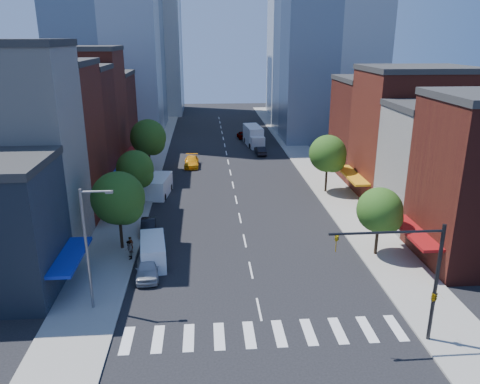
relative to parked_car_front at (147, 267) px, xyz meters
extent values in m
plane|color=black|center=(8.58, -5.69, -0.78)|extent=(220.00, 220.00, 0.00)
cube|color=gray|center=(-3.92, 34.31, -0.71)|extent=(5.00, 120.00, 0.15)
cube|color=gray|center=(21.08, 34.31, -0.71)|extent=(5.00, 120.00, 0.15)
cube|color=silver|center=(8.58, -8.69, -0.78)|extent=(19.00, 3.00, 0.01)
cube|color=#B7B2A9|center=(-12.42, 6.31, 8.22)|extent=(12.00, 8.00, 18.00)
cube|color=maroon|center=(-12.42, 14.81, 7.22)|extent=(12.00, 9.00, 16.00)
cube|color=#4B1812|center=(-12.42, 23.31, 6.72)|extent=(12.00, 8.00, 15.00)
cube|color=maroon|center=(-12.42, 31.81, 7.72)|extent=(12.00, 9.00, 17.00)
cube|color=#4B1812|center=(-12.42, 41.31, 5.72)|extent=(12.00, 10.00, 13.00)
cube|color=#B7B2A9|center=(29.58, 9.31, 5.22)|extent=(12.00, 8.00, 12.00)
cube|color=maroon|center=(29.58, 18.31, 6.72)|extent=(12.00, 10.00, 15.00)
cube|color=#4B1812|center=(29.58, 28.31, 5.72)|extent=(12.00, 10.00, 13.00)
cylinder|color=black|center=(19.08, -10.19, 3.37)|extent=(0.24, 0.24, 8.00)
cylinder|color=black|center=(15.58, -10.19, 6.97)|extent=(7.00, 0.16, 0.16)
imported|color=gold|center=(12.58, -10.19, 6.37)|extent=(0.22, 0.18, 1.10)
imported|color=gold|center=(19.08, -10.19, 2.57)|extent=(0.48, 2.24, 0.90)
cylinder|color=slate|center=(-3.42, -4.69, 3.87)|extent=(0.20, 0.20, 9.00)
cylinder|color=slate|center=(-2.42, -4.69, 8.17)|extent=(2.00, 0.14, 0.14)
cube|color=slate|center=(-1.52, -4.69, 8.12)|extent=(0.50, 0.25, 0.18)
cylinder|color=black|center=(-2.92, 5.31, 1.33)|extent=(0.28, 0.28, 3.92)
sphere|color=#254D16|center=(-2.92, 5.31, 4.27)|extent=(4.80, 4.80, 4.80)
sphere|color=#254D16|center=(-2.32, 5.01, 3.57)|extent=(3.36, 3.36, 3.36)
cylinder|color=black|center=(-2.92, 16.31, 1.19)|extent=(0.28, 0.28, 3.64)
sphere|color=#254D16|center=(-2.92, 16.31, 3.92)|extent=(4.20, 4.20, 4.20)
sphere|color=#254D16|center=(-2.32, 16.01, 3.27)|extent=(2.94, 2.94, 2.94)
cylinder|color=black|center=(-2.92, 30.31, 1.47)|extent=(0.28, 0.28, 4.20)
sphere|color=#254D16|center=(-2.92, 30.31, 4.62)|extent=(5.00, 5.00, 5.00)
sphere|color=#254D16|center=(-2.32, 30.01, 3.87)|extent=(3.50, 3.50, 3.50)
cylinder|color=black|center=(20.08, 2.31, 1.05)|extent=(0.28, 0.28, 3.36)
sphere|color=#254D16|center=(20.08, 2.31, 3.57)|extent=(4.00, 4.00, 4.00)
sphere|color=#254D16|center=(20.68, 2.01, 2.97)|extent=(2.80, 2.80, 2.80)
cylinder|color=black|center=(20.08, 20.31, 1.33)|extent=(0.28, 0.28, 3.92)
sphere|color=#254D16|center=(20.08, 20.31, 4.27)|extent=(4.60, 4.60, 4.60)
sphere|color=#254D16|center=(20.68, 20.01, 3.57)|extent=(3.22, 3.22, 3.22)
imported|color=#B0B1B5|center=(0.00, 0.00, 0.00)|extent=(2.21, 4.73, 1.57)
imported|color=black|center=(-0.92, 9.07, -0.12)|extent=(1.66, 4.12, 1.33)
imported|color=#999999|center=(-0.92, 23.72, -0.09)|extent=(2.52, 5.11, 1.39)
imported|color=black|center=(-0.92, 22.75, 0.01)|extent=(2.29, 5.51, 1.59)
cube|color=white|center=(0.25, 2.38, 0.29)|extent=(2.65, 5.31, 2.14)
cube|color=black|center=(0.48, 0.46, 0.59)|extent=(2.00, 1.24, 0.92)
cylinder|color=black|center=(-0.45, 0.55, -0.43)|extent=(0.35, 0.80, 0.78)
cylinder|color=black|center=(1.37, 0.77, -0.43)|extent=(0.35, 0.80, 0.78)
cylinder|color=black|center=(-0.88, 3.99, -0.43)|extent=(0.35, 0.80, 0.78)
cylinder|color=black|center=(0.95, 4.22, -0.43)|extent=(0.35, 0.80, 0.78)
cube|color=white|center=(-0.79, 20.87, 0.39)|extent=(2.97, 5.84, 2.35)
cube|color=black|center=(-1.07, 18.76, 0.72)|extent=(2.20, 1.39, 1.01)
cylinder|color=black|center=(-2.04, 19.12, -0.39)|extent=(0.39, 0.88, 0.85)
cylinder|color=black|center=(-0.05, 18.85, -0.39)|extent=(0.39, 0.88, 0.85)
cylinder|color=black|center=(-1.53, 22.89, -0.39)|extent=(0.39, 0.88, 0.85)
cylinder|color=black|center=(0.47, 22.61, -0.39)|extent=(0.39, 0.88, 0.85)
imported|color=#F9A30D|center=(2.90, 34.03, -0.02)|extent=(2.18, 5.25, 1.52)
imported|color=black|center=(14.18, 40.76, -0.09)|extent=(1.73, 4.28, 1.38)
imported|color=#999999|center=(12.23, 54.14, -0.08)|extent=(1.99, 4.25, 1.41)
cube|color=silver|center=(13.78, 48.61, 0.91)|extent=(3.17, 7.09, 3.39)
cube|color=silver|center=(14.16, 44.61, 0.38)|extent=(2.50, 2.11, 2.12)
cylinder|color=black|center=(12.92, 45.34, -0.31)|extent=(0.40, 0.98, 0.95)
cylinder|color=black|center=(15.24, 45.56, -0.31)|extent=(0.40, 0.98, 0.95)
cylinder|color=black|center=(12.48, 50.08, -0.31)|extent=(0.40, 0.98, 0.95)
cylinder|color=black|center=(14.79, 50.30, -0.31)|extent=(0.40, 0.98, 0.95)
imported|color=#999999|center=(-1.92, 4.15, 0.15)|extent=(0.60, 0.68, 1.56)
imported|color=#999999|center=(-1.92, 2.97, 0.22)|extent=(0.75, 0.91, 1.70)
camera|label=1|loc=(4.93, -34.93, 17.99)|focal=35.00mm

